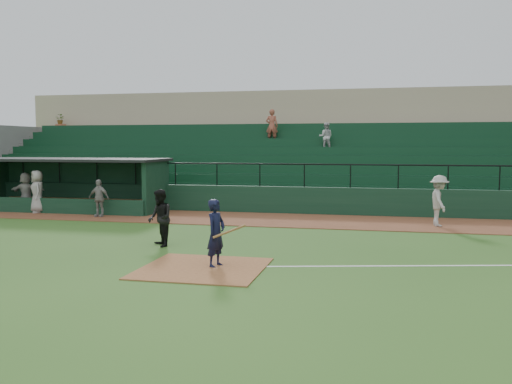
# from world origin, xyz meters

# --- Properties ---
(ground) EXTENTS (90.00, 90.00, 0.00)m
(ground) POSITION_xyz_m (0.00, 0.00, 0.00)
(ground) COLOR #2C541B
(ground) RESTS_ON ground
(warning_track) EXTENTS (40.00, 4.00, 0.03)m
(warning_track) POSITION_xyz_m (0.00, 8.00, 0.01)
(warning_track) COLOR brown
(warning_track) RESTS_ON ground
(home_plate_dirt) EXTENTS (3.00, 3.00, 0.03)m
(home_plate_dirt) POSITION_xyz_m (0.00, -1.00, 0.01)
(home_plate_dirt) COLOR brown
(home_plate_dirt) RESTS_ON ground
(stadium_structure) EXTENTS (38.00, 13.08, 6.40)m
(stadium_structure) POSITION_xyz_m (-0.00, 16.46, 2.30)
(stadium_structure) COLOR #10301E
(stadium_structure) RESTS_ON ground
(dugout) EXTENTS (8.90, 3.20, 2.42)m
(dugout) POSITION_xyz_m (-9.75, 9.56, 1.33)
(dugout) COLOR #10301E
(dugout) RESTS_ON ground
(batter_at_plate) EXTENTS (1.08, 0.72, 1.71)m
(batter_at_plate) POSITION_xyz_m (0.27, -0.73, 0.86)
(batter_at_plate) COLOR black
(batter_at_plate) RESTS_ON ground
(umpire) EXTENTS (1.03, 1.06, 1.73)m
(umpire) POSITION_xyz_m (-2.19, 1.58, 0.86)
(umpire) COLOR black
(umpire) RESTS_ON ground
(runner) EXTENTS (0.86, 1.31, 1.90)m
(runner) POSITION_xyz_m (6.41, 7.56, 0.98)
(runner) COLOR #A9A49E
(runner) RESTS_ON warning_track
(dugout_player_a) EXTENTS (0.94, 0.43, 1.58)m
(dugout_player_a) POSITION_xyz_m (-7.28, 7.21, 0.82)
(dugout_player_a) COLOR gray
(dugout_player_a) RESTS_ON warning_track
(dugout_player_b) EXTENTS (1.06, 1.09, 1.89)m
(dugout_player_b) POSITION_xyz_m (-10.61, 7.82, 0.97)
(dugout_player_b) COLOR #9F9994
(dugout_player_b) RESTS_ON warning_track
(dugout_player_c) EXTENTS (1.66, 0.62, 1.76)m
(dugout_player_c) POSITION_xyz_m (-11.60, 8.41, 0.91)
(dugout_player_c) COLOR #ADA7A2
(dugout_player_c) RESTS_ON warning_track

